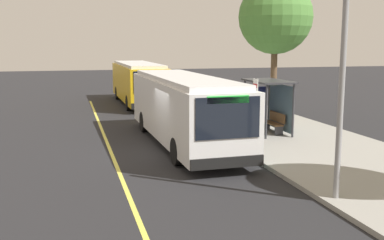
% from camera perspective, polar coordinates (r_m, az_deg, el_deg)
% --- Properties ---
extents(ground_plane, '(120.00, 120.00, 0.00)m').
position_cam_1_polar(ground_plane, '(18.45, -2.96, -4.09)').
color(ground_plane, '#232326').
extents(sidewalk_curb, '(44.00, 6.40, 0.15)m').
position_cam_1_polar(sidewalk_curb, '(20.51, 13.68, -2.76)').
color(sidewalk_curb, gray).
rests_on(sidewalk_curb, ground_plane).
extents(lane_stripe_center, '(36.00, 0.14, 0.01)m').
position_cam_1_polar(lane_stripe_center, '(18.14, -9.79, -4.44)').
color(lane_stripe_center, '#E0D64C').
rests_on(lane_stripe_center, ground_plane).
extents(transit_bus_main, '(10.90, 2.80, 2.95)m').
position_cam_1_polar(transit_bus_main, '(19.76, -1.02, 1.60)').
color(transit_bus_main, white).
rests_on(transit_bus_main, ground_plane).
extents(transit_bus_second, '(10.34, 2.68, 2.95)m').
position_cam_1_polar(transit_bus_second, '(33.41, -6.67, 4.74)').
color(transit_bus_second, gold).
rests_on(transit_bus_second, ground_plane).
extents(bus_shelter, '(2.90, 1.60, 2.48)m').
position_cam_1_polar(bus_shelter, '(22.08, 9.58, 3.08)').
color(bus_shelter, '#333338').
rests_on(bus_shelter, sidewalk_curb).
extents(waiting_bench, '(1.60, 0.48, 0.95)m').
position_cam_1_polar(waiting_bench, '(22.10, 10.10, -0.29)').
color(waiting_bench, brown).
rests_on(waiting_bench, sidewalk_curb).
extents(route_sign_post, '(0.44, 0.08, 2.80)m').
position_cam_1_polar(route_sign_post, '(18.71, 7.86, 2.12)').
color(route_sign_post, '#333338').
rests_on(route_sign_post, sidewalk_curb).
extents(pedestrian_commuter, '(0.24, 0.40, 1.69)m').
position_cam_1_polar(pedestrian_commuter, '(21.96, 8.00, 0.98)').
color(pedestrian_commuter, '#282D47').
rests_on(pedestrian_commuter, sidewalk_curb).
extents(street_tree_near_shelter, '(4.15, 4.15, 7.71)m').
position_cam_1_polar(street_tree_near_shelter, '(26.84, 10.28, 12.38)').
color(street_tree_near_shelter, brown).
rests_on(street_tree_near_shelter, sidewalk_curb).
extents(utility_pole, '(0.16, 0.16, 6.40)m').
position_cam_1_polar(utility_pole, '(12.74, 18.06, 4.65)').
color(utility_pole, gray).
rests_on(utility_pole, sidewalk_curb).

